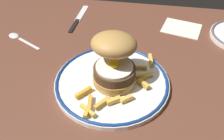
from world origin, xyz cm
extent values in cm
cube|color=brown|center=(0.00, 0.00, -2.00)|extent=(123.96, 84.88, 4.00)
cylinder|color=white|center=(3.50, -0.82, 0.60)|extent=(27.42, 27.42, 1.20)
torus|color=navy|center=(3.50, -0.82, 1.20)|extent=(27.02, 27.02, 0.80)
cylinder|color=#B78441|center=(4.10, -1.05, 2.50)|extent=(10.16, 10.16, 1.80)
cylinder|color=#432D1B|center=(4.10, -1.05, 4.52)|extent=(9.71, 9.71, 2.24)
cylinder|color=white|center=(4.10, -1.05, 5.89)|extent=(8.56, 8.56, 0.50)
ellipsoid|color=yellow|center=(4.01, -0.81, 6.56)|extent=(2.60, 2.60, 1.40)
ellipsoid|color=#B28443|center=(3.66, 1.04, 10.59)|extent=(11.81, 12.43, 6.83)
cube|color=gold|center=(9.10, 4.15, 1.96)|extent=(4.80, 1.18, 0.72)
cube|color=gold|center=(10.98, -1.55, 2.09)|extent=(3.03, 2.97, 0.98)
cube|color=#C18E24|center=(-2.06, -6.45, 2.03)|extent=(3.34, 3.92, 0.85)
cube|color=gold|center=(2.65, -8.78, 2.03)|extent=(3.22, 3.99, 0.86)
cube|color=gold|center=(12.24, 7.65, 2.00)|extent=(1.59, 4.45, 0.81)
cube|color=gold|center=(-0.32, -11.67, 2.02)|extent=(1.07, 3.02, 0.84)
cube|color=gold|center=(11.04, 1.43, 1.99)|extent=(4.30, 2.56, 0.78)
cube|color=gold|center=(-0.36, -11.29, 1.99)|extent=(3.89, 3.09, 0.77)
cube|color=gold|center=(7.64, -6.82, 2.06)|extent=(2.78, 2.54, 0.91)
cube|color=gold|center=(0.48, -9.17, 2.01)|extent=(1.41, 4.33, 0.82)
cube|color=gold|center=(10.56, -0.17, 1.97)|extent=(2.32, 2.74, 0.74)
cube|color=gold|center=(4.97, -7.75, 2.08)|extent=(3.24, 2.68, 0.96)
cube|color=black|center=(-12.75, 23.36, 0.30)|extent=(1.56, 8.05, 0.70)
cube|color=silver|center=(-12.37, 31.86, 0.20)|extent=(2.29, 11.07, 0.24)
cube|color=silver|center=(-23.12, 11.87, 0.20)|extent=(8.31, 4.95, 0.32)
ellipsoid|color=silver|center=(-29.29, 15.17, 0.40)|extent=(4.40, 3.99, 0.90)
cube|color=silver|center=(21.09, 27.49, 0.20)|extent=(13.34, 11.79, 0.40)
camera|label=1|loc=(10.69, -45.09, 43.83)|focal=41.52mm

